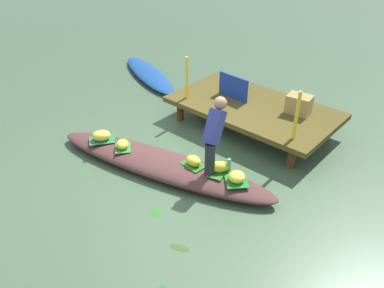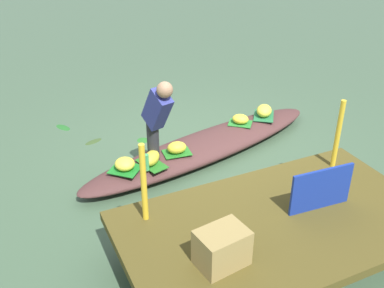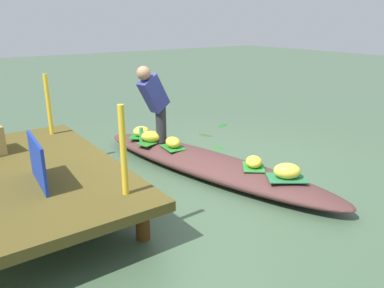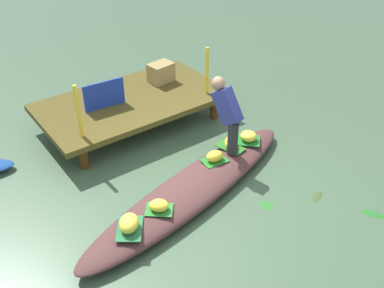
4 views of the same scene
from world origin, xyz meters
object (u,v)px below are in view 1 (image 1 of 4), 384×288
object	(u,v)px
banana_bunch_4	(237,177)
vendor_person	(214,132)
banana_bunch_0	(122,144)
water_bottle	(229,165)
vendor_boat	(161,164)
market_banner	(233,87)
moored_boat	(149,74)
banana_bunch_2	(193,161)
produce_crate	(299,104)
banana_bunch_1	(219,167)
banana_bunch_3	(102,135)

from	to	relation	value
banana_bunch_4	vendor_person	xyz separation A→B (m)	(-0.47, 0.01, 0.60)
banana_bunch_0	vendor_person	world-z (taller)	vendor_person
vendor_person	water_bottle	bearing A→B (deg)	30.23
vendor_boat	vendor_person	world-z (taller)	vendor_person
vendor_boat	market_banner	distance (m)	2.34
moored_boat	banana_bunch_2	distance (m)	4.43
market_banner	produce_crate	bearing A→B (deg)	15.93
banana_bunch_4	market_banner	size ratio (longest dim) A/B	0.37
water_bottle	market_banner	size ratio (longest dim) A/B	0.32
banana_bunch_1	water_bottle	xyz separation A→B (m)	(0.11, 0.11, 0.02)
moored_boat	banana_bunch_3	xyz separation A→B (m)	(1.94, -2.96, 0.27)
vendor_boat	market_banner	xyz separation A→B (m)	(-0.18, 2.26, 0.60)
banana_bunch_0	banana_bunch_2	distance (m)	1.32
banana_bunch_1	moored_boat	bearing A→B (deg)	150.22
market_banner	produce_crate	xyz separation A→B (m)	(1.31, 0.28, -0.06)
moored_boat	market_banner	bearing A→B (deg)	14.32
produce_crate	vendor_person	bearing A→B (deg)	-96.72
market_banner	water_bottle	bearing A→B (deg)	-51.41
banana_bunch_1	water_bottle	size ratio (longest dim) A/B	1.37
banana_bunch_2	market_banner	distance (m)	2.21
vendor_boat	market_banner	bearing A→B (deg)	81.78
vendor_boat	banana_bunch_3	size ratio (longest dim) A/B	12.84
vendor_boat	banana_bunch_2	xyz separation A→B (m)	(0.55, 0.21, 0.21)
banana_bunch_3	banana_bunch_0	bearing A→B (deg)	8.66
banana_bunch_2	market_banner	size ratio (longest dim) A/B	0.37
banana_bunch_3	banana_bunch_1	bearing A→B (deg)	16.13
banana_bunch_2	vendor_boat	bearing A→B (deg)	-159.44
banana_bunch_2	banana_bunch_0	bearing A→B (deg)	-161.49
banana_bunch_0	banana_bunch_2	world-z (taller)	banana_bunch_2
vendor_person	market_banner	size ratio (longest dim) A/B	1.66
moored_boat	banana_bunch_0	size ratio (longest dim) A/B	10.84
moored_boat	banana_bunch_4	bearing A→B (deg)	-5.54
vendor_boat	banana_bunch_2	distance (m)	0.63
banana_bunch_4	water_bottle	xyz separation A→B (m)	(-0.25, 0.13, 0.03)
banana_bunch_2	banana_bunch_4	size ratio (longest dim) A/B	1.02
produce_crate	banana_bunch_0	bearing A→B (deg)	-123.52
banana_bunch_0	produce_crate	bearing A→B (deg)	56.48
banana_bunch_3	market_banner	xyz separation A→B (m)	(1.00, 2.54, 0.37)
banana_bunch_2	banana_bunch_1	bearing A→B (deg)	17.21
banana_bunch_3	water_bottle	xyz separation A→B (m)	(2.26, 0.73, 0.02)
banana_bunch_1	banana_bunch_3	xyz separation A→B (m)	(-2.15, -0.62, 0.01)
vendor_person	banana_bunch_2	bearing A→B (deg)	-159.55
banana_bunch_2	vendor_person	size ratio (longest dim) A/B	0.23
vendor_boat	banana_bunch_0	distance (m)	0.76
banana_bunch_0	vendor_person	bearing A→B (deg)	18.89
banana_bunch_0	banana_bunch_4	bearing A→B (deg)	14.61
moored_boat	produce_crate	size ratio (longest dim) A/B	6.21
banana_bunch_3	moored_boat	bearing A→B (deg)	123.20
banana_bunch_2	produce_crate	size ratio (longest dim) A/B	0.61
banana_bunch_4	vendor_person	distance (m)	0.76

